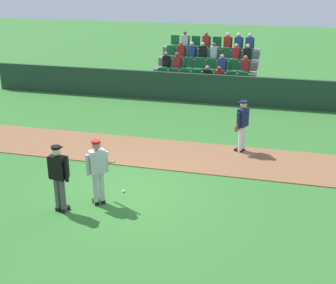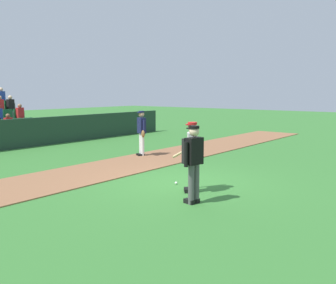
{
  "view_description": "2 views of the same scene",
  "coord_description": "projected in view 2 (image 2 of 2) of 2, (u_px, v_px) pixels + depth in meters",
  "views": [
    {
      "loc": [
        3.91,
        -10.81,
        5.79
      ],
      "look_at": [
        0.7,
        1.54,
        1.0
      ],
      "focal_mm": 50.08,
      "sensor_mm": 36.0,
      "label": 1
    },
    {
      "loc": [
        -8.19,
        -6.09,
        2.52
      ],
      "look_at": [
        0.33,
        0.68,
        1.06
      ],
      "focal_mm": 40.64,
      "sensor_mm": 36.0,
      "label": 2
    }
  ],
  "objects": [
    {
      "name": "ground_plane",
      "position": [
        180.0,
        183.0,
        10.44
      ],
      "size": [
        80.0,
        80.0,
        0.0
      ],
      "primitive_type": "plane",
      "color": "#33702D"
    },
    {
      "name": "umpire_home_plate",
      "position": [
        193.0,
        160.0,
        8.45
      ],
      "size": [
        0.58,
        0.35,
        1.76
      ],
      "color": "#4C4C4C",
      "rests_on": "ground"
    },
    {
      "name": "baseball",
      "position": [
        176.0,
        183.0,
        10.32
      ],
      "size": [
        0.07,
        0.07,
        0.07
      ],
      "primitive_type": "sphere",
      "color": "white",
      "rests_on": "ground"
    },
    {
      "name": "batter_grey_jersey",
      "position": [
        192.0,
        154.0,
        9.43
      ],
      "size": [
        0.71,
        0.69,
        1.76
      ],
      "color": "#B2B2B2",
      "rests_on": "ground"
    },
    {
      "name": "dugout_fence",
      "position": [
        2.0,
        135.0,
        16.18
      ],
      "size": [
        20.0,
        0.16,
        1.31
      ],
      "primitive_type": "cube",
      "color": "#1E3828",
      "rests_on": "ground"
    },
    {
      "name": "infield_dirt_path",
      "position": [
        106.0,
        169.0,
        12.29
      ],
      "size": [
        28.0,
        2.54,
        0.03
      ],
      "primitive_type": "cube",
      "color": "brown",
      "rests_on": "ground"
    },
    {
      "name": "runner_navy_jersey",
      "position": [
        142.0,
        132.0,
        14.68
      ],
      "size": [
        0.44,
        0.61,
        1.76
      ],
      "color": "white",
      "rests_on": "ground"
    }
  ]
}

